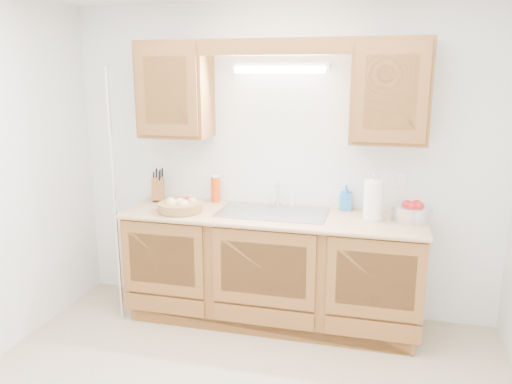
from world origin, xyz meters
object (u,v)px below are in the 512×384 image
(apple_bowl, at_px, (412,212))
(knife_block, at_px, (158,189))
(paper_towel, at_px, (373,200))
(fruit_basket, at_px, (180,205))

(apple_bowl, bearing_deg, knife_block, 177.30)
(knife_block, distance_m, apple_bowl, 2.06)
(knife_block, relative_size, paper_towel, 0.81)
(fruit_basket, height_order, knife_block, knife_block)
(paper_towel, bearing_deg, fruit_basket, -174.40)
(fruit_basket, distance_m, paper_towel, 1.47)
(fruit_basket, xyz_separation_m, paper_towel, (1.46, 0.14, 0.10))
(paper_towel, relative_size, apple_bowl, 0.93)
(knife_block, height_order, paper_towel, paper_towel)
(fruit_basket, height_order, apple_bowl, apple_bowl)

